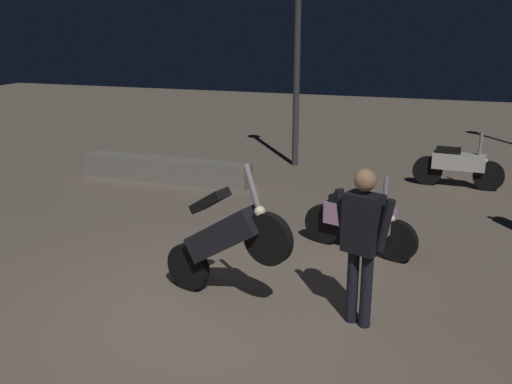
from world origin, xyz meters
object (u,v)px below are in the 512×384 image
at_px(motorcycle_white_parked_right, 458,165).
at_px(streetlamp_near, 297,33).
at_px(motorcycle_pink_parked_left, 359,221).
at_px(person_bystander_far, 362,234).
at_px(motorcycle_black_foreground, 225,239).

bearing_deg(motorcycle_white_parked_right, streetlamp_near, 170.93).
relative_size(motorcycle_pink_parked_left, streetlamp_near, 0.37).
height_order(motorcycle_pink_parked_left, motorcycle_white_parked_right, same).
bearing_deg(person_bystander_far, streetlamp_near, 42.00).
xyz_separation_m(motorcycle_black_foreground, motorcycle_white_parked_right, (2.37, 5.78, -0.31)).
xyz_separation_m(motorcycle_white_parked_right, person_bystander_far, (-0.89, -5.79, 0.55)).
height_order(motorcycle_black_foreground, motorcycle_white_parked_right, motorcycle_black_foreground).
relative_size(motorcycle_pink_parked_left, person_bystander_far, 0.97).
relative_size(motorcycle_black_foreground, motorcycle_white_parked_right, 0.98).
distance_m(motorcycle_pink_parked_left, motorcycle_white_parked_right, 4.02).
height_order(person_bystander_far, streetlamp_near, streetlamp_near).
bearing_deg(motorcycle_white_parked_right, person_bystander_far, -96.02).
relative_size(motorcycle_white_parked_right, streetlamp_near, 0.38).
height_order(motorcycle_black_foreground, person_bystander_far, person_bystander_far).
relative_size(motorcycle_black_foreground, streetlamp_near, 0.37).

